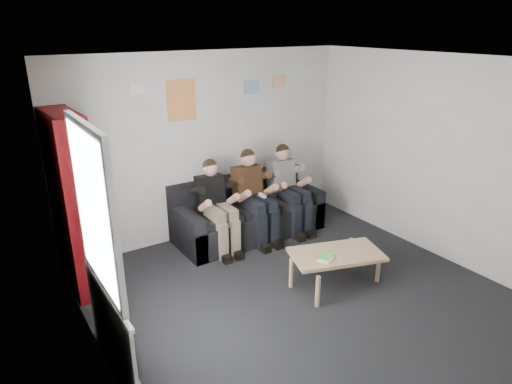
# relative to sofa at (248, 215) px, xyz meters

# --- Properties ---
(room_shell) EXTENTS (5.00, 5.00, 5.00)m
(room_shell) POSITION_rel_sofa_xyz_m (-0.40, -2.08, 1.04)
(room_shell) COLOR black
(room_shell) RESTS_ON ground
(sofa) EXTENTS (2.24, 0.91, 0.86)m
(sofa) POSITION_rel_sofa_xyz_m (0.00, 0.00, 0.00)
(sofa) COLOR black
(sofa) RESTS_ON ground
(bookshelf) EXTENTS (0.32, 0.97, 2.15)m
(bookshelf) POSITION_rel_sofa_xyz_m (-2.46, -0.11, 0.76)
(bookshelf) COLOR maroon
(bookshelf) RESTS_ON ground
(coffee_table) EXTENTS (1.09, 0.60, 0.44)m
(coffee_table) POSITION_rel_sofa_xyz_m (0.12, -1.82, 0.07)
(coffee_table) COLOR tan
(coffee_table) RESTS_ON ground
(game_cases) EXTENTS (0.22, 0.18, 0.03)m
(game_cases) POSITION_rel_sofa_xyz_m (-0.08, -1.86, 0.14)
(game_cases) COLOR white
(game_cases) RESTS_ON coffee_table
(person_left) EXTENTS (0.38, 0.82, 1.29)m
(person_left) POSITION_rel_sofa_xyz_m (-0.62, -0.20, 0.34)
(person_left) COLOR black
(person_left) RESTS_ON sofa
(person_middle) EXTENTS (0.41, 0.87, 1.34)m
(person_middle) POSITION_rel_sofa_xyz_m (0.00, -0.20, 0.36)
(person_middle) COLOR #4E321A
(person_middle) RESTS_ON sofa
(person_right) EXTENTS (0.40, 0.86, 1.33)m
(person_right) POSITION_rel_sofa_xyz_m (0.62, -0.20, 0.35)
(person_right) COLOR silver
(person_right) RESTS_ON sofa
(radiator) EXTENTS (0.10, 0.64, 0.60)m
(radiator) POSITION_rel_sofa_xyz_m (-2.55, -1.88, 0.04)
(radiator) COLOR white
(radiator) RESTS_ON ground
(window) EXTENTS (0.05, 1.30, 2.36)m
(window) POSITION_rel_sofa_xyz_m (-2.62, -1.88, 0.72)
(window) COLOR white
(window) RESTS_ON room_shell
(poster_large) EXTENTS (0.42, 0.01, 0.55)m
(poster_large) POSITION_rel_sofa_xyz_m (-0.80, 0.41, 1.74)
(poster_large) COLOR #E0BC4F
(poster_large) RESTS_ON room_shell
(poster_blue) EXTENTS (0.25, 0.01, 0.20)m
(poster_blue) POSITION_rel_sofa_xyz_m (0.35, 0.41, 1.84)
(poster_blue) COLOR #386FBF
(poster_blue) RESTS_ON room_shell
(poster_pink) EXTENTS (0.22, 0.01, 0.18)m
(poster_pink) POSITION_rel_sofa_xyz_m (0.85, 0.41, 1.89)
(poster_pink) COLOR #D643A3
(poster_pink) RESTS_ON room_shell
(poster_sign) EXTENTS (0.20, 0.01, 0.14)m
(poster_sign) POSITION_rel_sofa_xyz_m (-1.40, 0.41, 1.94)
(poster_sign) COLOR white
(poster_sign) RESTS_ON room_shell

